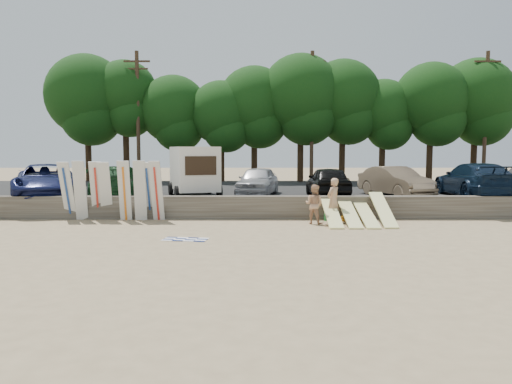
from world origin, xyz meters
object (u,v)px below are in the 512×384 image
car_4 (395,181)px  box_trailer (194,169)px  cooler (329,217)px  car_2 (258,181)px  beachgoer_a (333,200)px  car_0 (45,181)px  car_3 (328,182)px  beachgoer_b (314,204)px  car_5 (474,180)px  car_1 (119,181)px

car_4 → box_trailer: bearing=159.4°
car_4 → cooler: 5.34m
car_2 → beachgoer_a: car_2 is taller
car_0 → car_4: 17.17m
car_0 → car_3: (13.77, 0.08, -0.06)m
car_0 → cooler: size_ratio=15.31×
car_4 → cooler: car_4 is taller
car_3 → beachgoer_b: size_ratio=2.74×
car_0 → cooler: 13.80m
car_3 → car_4: bearing=-174.1°
car_3 → beachgoer_a: size_ratio=2.39×
car_2 → car_5: size_ratio=0.74×
car_4 → beachgoer_a: bearing=-153.3°
beachgoer_b → car_3: bearing=-75.1°
car_0 → beachgoer_b: (12.63, -3.99, -0.70)m
box_trailer → car_0: box_trailer is taller
car_4 → beachgoer_a: 5.44m
car_2 → car_4: size_ratio=0.95×
car_0 → car_2: bearing=-15.4°
cooler → car_4: bearing=67.2°
car_0 → car_1: car_0 is taller
box_trailer → car_1: 3.76m
box_trailer → car_5: size_ratio=0.74×
car_2 → beachgoer_a: (3.14, -4.52, -0.50)m
car_2 → car_1: bearing=-164.2°
car_0 → car_2: (10.35, 1.03, -0.08)m
car_1 → car_2: size_ratio=1.22×
car_1 → car_3: bearing=174.4°
car_1 → beachgoer_a: size_ratio=2.82×
beachgoer_b → car_2: bearing=-34.9°
car_4 → car_5: bearing=-25.6°
car_0 → beachgoer_a: 13.94m
car_2 → car_5: bearing=6.0°
beachgoer_b → beachgoer_a: bearing=-119.1°
car_3 → beachgoer_a: 3.62m
beachgoer_b → cooler: (0.76, 0.91, -0.64)m
car_1 → beachgoer_a: (10.00, -3.93, -0.53)m
car_0 → car_4: size_ratio=1.30×
car_5 → cooler: size_ratio=15.14×
car_0 → car_1: bearing=-13.9°
car_0 → cooler: (13.39, -3.07, -1.35)m
car_4 → beachgoer_a: car_4 is taller
car_0 → car_4: car_0 is taller
beachgoer_a → cooler: size_ratio=4.87×
car_5 → beachgoer_b: bearing=27.3°
box_trailer → car_5: 13.77m
box_trailer → beachgoer_a: 7.54m
car_3 → car_4: 3.41m
car_3 → box_trailer: bearing=-4.3°
car_4 → car_5: car_5 is taller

